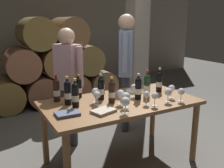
{
  "coord_description": "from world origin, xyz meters",
  "views": [
    {
      "loc": [
        -1.36,
        -2.27,
        1.63
      ],
      "look_at": [
        0.0,
        0.2,
        0.91
      ],
      "focal_mm": 40.2,
      "sensor_mm": 36.0,
      "label": 1
    }
  ],
  "objects_px": {
    "wine_bottle_3": "(159,81)",
    "taster_seated_left": "(68,78)",
    "wine_bottle_4": "(147,85)",
    "sommelier_presenting": "(126,62)",
    "wine_glass_1": "(96,92)",
    "wine_bottle_8": "(79,87)",
    "wine_glass_9": "(168,92)",
    "wine_glass_8": "(181,92)",
    "wine_glass_6": "(147,95)",
    "wine_glass_10": "(172,89)",
    "serving_plate": "(135,91)",
    "tasting_notebook": "(104,111)",
    "wine_glass_4": "(125,102)",
    "dining_table": "(121,109)",
    "wine_bottle_5": "(68,92)",
    "wine_glass_2": "(134,88)",
    "wine_glass_5": "(126,97)",
    "wine_bottle_0": "(101,88)",
    "wine_bottle_7": "(75,95)",
    "wine_glass_7": "(121,94)",
    "wine_bottle_2": "(102,84)",
    "wine_bottle_6": "(112,92)",
    "wine_bottle_9": "(138,88)",
    "wine_glass_3": "(155,96)",
    "wine_bottle_1": "(56,90)",
    "leather_ledger": "(67,114)",
    "wine_glass_0": "(97,95)"
  },
  "relations": [
    {
      "from": "wine_glass_2",
      "to": "wine_glass_9",
      "type": "bearing_deg",
      "value": -57.18
    },
    {
      "from": "wine_bottle_2",
      "to": "wine_bottle_9",
      "type": "xyz_separation_m",
      "value": [
        0.27,
        -0.38,
        0.0
      ]
    },
    {
      "from": "wine_bottle_4",
      "to": "sommelier_presenting",
      "type": "relative_size",
      "value": 0.18
    },
    {
      "from": "wine_bottle_4",
      "to": "wine_glass_1",
      "type": "bearing_deg",
      "value": 171.96
    },
    {
      "from": "wine_glass_6",
      "to": "wine_glass_2",
      "type": "bearing_deg",
      "value": 83.39
    },
    {
      "from": "wine_glass_9",
      "to": "sommelier_presenting",
      "type": "bearing_deg",
      "value": 84.63
    },
    {
      "from": "wine_glass_8",
      "to": "wine_glass_6",
      "type": "bearing_deg",
      "value": 165.88
    },
    {
      "from": "wine_bottle_7",
      "to": "wine_glass_1",
      "type": "xyz_separation_m",
      "value": [
        0.25,
        0.04,
        -0.02
      ]
    },
    {
      "from": "wine_glass_5",
      "to": "wine_bottle_8",
      "type": "bearing_deg",
      "value": 117.27
    },
    {
      "from": "tasting_notebook",
      "to": "wine_bottle_1",
      "type": "bearing_deg",
      "value": 101.24
    },
    {
      "from": "wine_glass_2",
      "to": "wine_bottle_4",
      "type": "bearing_deg",
      "value": -20.32
    },
    {
      "from": "wine_glass_7",
      "to": "tasting_notebook",
      "type": "relative_size",
      "value": 0.73
    },
    {
      "from": "wine_bottle_6",
      "to": "wine_glass_5",
      "type": "xyz_separation_m",
      "value": [
        0.05,
        -0.21,
        -0.01
      ]
    },
    {
      "from": "wine_glass_6",
      "to": "serving_plate",
      "type": "bearing_deg",
      "value": 69.35
    },
    {
      "from": "wine_bottle_6",
      "to": "taster_seated_left",
      "type": "bearing_deg",
      "value": 108.21
    },
    {
      "from": "wine_glass_7",
      "to": "wine_bottle_0",
      "type": "bearing_deg",
      "value": 111.89
    },
    {
      "from": "wine_bottle_9",
      "to": "wine_glass_1",
      "type": "relative_size",
      "value": 1.85
    },
    {
      "from": "wine_bottle_6",
      "to": "leather_ledger",
      "type": "height_order",
      "value": "wine_bottle_6"
    },
    {
      "from": "wine_bottle_4",
      "to": "wine_glass_4",
      "type": "bearing_deg",
      "value": -145.87
    },
    {
      "from": "wine_glass_10",
      "to": "serving_plate",
      "type": "relative_size",
      "value": 0.64
    },
    {
      "from": "wine_bottle_8",
      "to": "wine_glass_3",
      "type": "xyz_separation_m",
      "value": [
        0.58,
        -0.67,
        -0.01
      ]
    },
    {
      "from": "wine_glass_1",
      "to": "wine_bottle_5",
      "type": "bearing_deg",
      "value": 164.02
    },
    {
      "from": "wine_bottle_4",
      "to": "wine_glass_4",
      "type": "height_order",
      "value": "wine_bottle_4"
    },
    {
      "from": "wine_glass_8",
      "to": "wine_bottle_3",
      "type": "bearing_deg",
      "value": 85.08
    },
    {
      "from": "wine_glass_10",
      "to": "serving_plate",
      "type": "xyz_separation_m",
      "value": [
        -0.21,
        0.43,
        -0.1
      ]
    },
    {
      "from": "wine_glass_4",
      "to": "wine_glass_6",
      "type": "bearing_deg",
      "value": 19.02
    },
    {
      "from": "wine_bottle_5",
      "to": "taster_seated_left",
      "type": "relative_size",
      "value": 0.2
    },
    {
      "from": "wine_bottle_3",
      "to": "wine_glass_1",
      "type": "xyz_separation_m",
      "value": [
        -0.88,
        -0.0,
        -0.02
      ]
    },
    {
      "from": "wine_bottle_4",
      "to": "wine_bottle_5",
      "type": "relative_size",
      "value": 1.03
    },
    {
      "from": "wine_bottle_3",
      "to": "serving_plate",
      "type": "distance_m",
      "value": 0.32
    },
    {
      "from": "wine_bottle_8",
      "to": "wine_glass_1",
      "type": "xyz_separation_m",
      "value": [
        0.09,
        -0.26,
        -0.01
      ]
    },
    {
      "from": "wine_glass_0",
      "to": "wine_glass_7",
      "type": "distance_m",
      "value": 0.25
    },
    {
      "from": "wine_bottle_1",
      "to": "wine_glass_9",
      "type": "xyz_separation_m",
      "value": [
        1.05,
        -0.61,
        -0.02
      ]
    },
    {
      "from": "wine_bottle_2",
      "to": "wine_bottle_9",
      "type": "distance_m",
      "value": 0.47
    },
    {
      "from": "wine_glass_7",
      "to": "wine_glass_10",
      "type": "xyz_separation_m",
      "value": [
        0.63,
        -0.09,
        -0.0
      ]
    },
    {
      "from": "wine_bottle_3",
      "to": "taster_seated_left",
      "type": "bearing_deg",
      "value": 147.15
    },
    {
      "from": "wine_glass_7",
      "to": "wine_glass_8",
      "type": "distance_m",
      "value": 0.68
    },
    {
      "from": "wine_glass_4",
      "to": "sommelier_presenting",
      "type": "xyz_separation_m",
      "value": [
        0.68,
        1.09,
        0.17
      ]
    },
    {
      "from": "wine_bottle_2",
      "to": "tasting_notebook",
      "type": "distance_m",
      "value": 0.64
    },
    {
      "from": "wine_bottle_9",
      "to": "wine_glass_4",
      "type": "bearing_deg",
      "value": -139.55
    },
    {
      "from": "wine_bottle_1",
      "to": "wine_glass_7",
      "type": "bearing_deg",
      "value": -37.5
    },
    {
      "from": "wine_glass_4",
      "to": "leather_ledger",
      "type": "xyz_separation_m",
      "value": [
        -0.51,
        0.22,
        -0.1
      ]
    },
    {
      "from": "dining_table",
      "to": "wine_bottle_8",
      "type": "xyz_separation_m",
      "value": [
        -0.36,
        0.35,
        0.21
      ]
    },
    {
      "from": "wine_bottle_8",
      "to": "wine_glass_9",
      "type": "xyz_separation_m",
      "value": [
        0.79,
        -0.63,
        -0.01
      ]
    },
    {
      "from": "wine_glass_8",
      "to": "leather_ledger",
      "type": "distance_m",
      "value": 1.26
    },
    {
      "from": "wine_glass_3",
      "to": "wine_glass_7",
      "type": "xyz_separation_m",
      "value": [
        -0.29,
        0.22,
        0.01
      ]
    },
    {
      "from": "wine_bottle_3",
      "to": "tasting_notebook",
      "type": "distance_m",
      "value": 1.0
    },
    {
      "from": "wine_bottle_1",
      "to": "wine_bottle_2",
      "type": "height_order",
      "value": "wine_bottle_1"
    },
    {
      "from": "wine_bottle_0",
      "to": "wine_bottle_7",
      "type": "height_order",
      "value": "wine_bottle_7"
    },
    {
      "from": "wine_bottle_4",
      "to": "wine_glass_3",
      "type": "bearing_deg",
      "value": -112.83
    }
  ]
}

